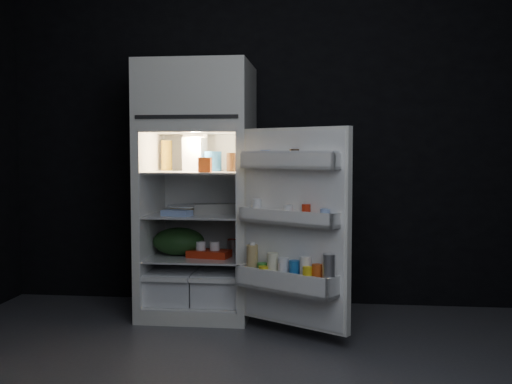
# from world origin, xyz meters

# --- Properties ---
(wall_back) EXTENTS (4.00, 0.00, 2.70)m
(wall_back) POSITION_xyz_m (0.00, 1.70, 1.35)
(wall_back) COLOR black
(wall_back) RESTS_ON ground
(wall_front) EXTENTS (4.00, 0.00, 2.70)m
(wall_front) POSITION_xyz_m (0.00, -1.70, 1.35)
(wall_front) COLOR black
(wall_front) RESTS_ON ground
(refrigerator) EXTENTS (0.76, 0.71, 1.78)m
(refrigerator) POSITION_xyz_m (-0.44, 1.32, 0.96)
(refrigerator) COLOR white
(refrigerator) RESTS_ON ground
(fridge_door) EXTENTS (0.71, 0.54, 1.22)m
(fridge_door) POSITION_xyz_m (0.26, 0.75, 0.68)
(fridge_door) COLOR white
(fridge_door) RESTS_ON ground
(milk_jug) EXTENTS (0.16, 0.16, 0.24)m
(milk_jug) POSITION_xyz_m (-0.48, 1.35, 1.15)
(milk_jug) COLOR white
(milk_jug) RESTS_ON refrigerator
(mayo_jar) EXTENTS (0.15, 0.15, 0.14)m
(mayo_jar) POSITION_xyz_m (-0.33, 1.31, 1.10)
(mayo_jar) COLOR #1F61AC
(mayo_jar) RESTS_ON refrigerator
(jam_jar) EXTENTS (0.13, 0.13, 0.13)m
(jam_jar) POSITION_xyz_m (-0.18, 1.26, 1.09)
(jam_jar) COLOR black
(jam_jar) RESTS_ON refrigerator
(amber_bottle) EXTENTS (0.09, 0.09, 0.22)m
(amber_bottle) POSITION_xyz_m (-0.70, 1.42, 1.14)
(amber_bottle) COLOR #BF911E
(amber_bottle) RESTS_ON refrigerator
(small_carton) EXTENTS (0.08, 0.06, 0.10)m
(small_carton) POSITION_xyz_m (-0.34, 1.06, 1.08)
(small_carton) COLOR #C84B17
(small_carton) RESTS_ON refrigerator
(egg_carton) EXTENTS (0.32, 0.18, 0.07)m
(egg_carton) POSITION_xyz_m (-0.31, 1.27, 0.76)
(egg_carton) COLOR gray
(egg_carton) RESTS_ON refrigerator
(pie) EXTENTS (0.34, 0.34, 0.04)m
(pie) POSITION_xyz_m (-0.53, 1.36, 0.75)
(pie) COLOR tan
(pie) RESTS_ON refrigerator
(flat_package) EXTENTS (0.22, 0.15, 0.04)m
(flat_package) POSITION_xyz_m (-0.55, 1.10, 0.75)
(flat_package) COLOR #8BA5D7
(flat_package) RESTS_ON refrigerator
(wrapped_pkg) EXTENTS (0.14, 0.12, 0.05)m
(wrapped_pkg) POSITION_xyz_m (-0.20, 1.40, 0.75)
(wrapped_pkg) COLOR #F1EEC5
(wrapped_pkg) RESTS_ON refrigerator
(produce_bag) EXTENTS (0.44, 0.40, 0.20)m
(produce_bag) POSITION_xyz_m (-0.58, 1.28, 0.52)
(produce_bag) COLOR #193815
(produce_bag) RESTS_ON refrigerator
(yogurt_tray) EXTENTS (0.31, 0.20, 0.05)m
(yogurt_tray) POSITION_xyz_m (-0.35, 1.21, 0.45)
(yogurt_tray) COLOR red
(yogurt_tray) RESTS_ON refrigerator
(small_can_red) EXTENTS (0.09, 0.09, 0.09)m
(small_can_red) POSITION_xyz_m (-0.22, 1.48, 0.47)
(small_can_red) COLOR red
(small_can_red) RESTS_ON refrigerator
(small_can_silver) EXTENTS (0.07, 0.07, 0.09)m
(small_can_silver) POSITION_xyz_m (-0.21, 1.40, 0.47)
(small_can_silver) COLOR silver
(small_can_silver) RESTS_ON refrigerator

